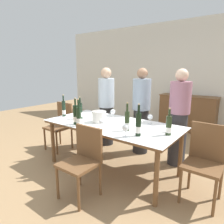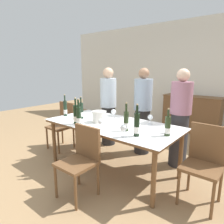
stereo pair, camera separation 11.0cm
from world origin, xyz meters
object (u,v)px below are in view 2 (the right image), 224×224
object	(u,v)px
wine_bottle_2	(65,109)
chair_left_end	(63,122)
wine_bottle_5	(76,115)
wine_glass_1	(114,112)
wine_glass_3	(124,128)
wine_bottle_4	(126,121)
wine_glass_0	(150,118)
person_guest_left	(143,112)
chair_right_end	(204,159)
wine_glass_4	(101,123)
ice_bucket	(99,116)
person_host	(108,107)
chair_near_front	(81,156)
wine_bottle_0	(81,111)
wine_bottle_6	(79,117)
sideboard_cabinet	(191,114)
wine_bottle_3	(167,127)
dining_table	(112,127)
person_guest_right	(180,119)
wine_bottle_1	(137,125)
wine_glass_2	(168,126)

from	to	relation	value
wine_bottle_2	chair_left_end	size ratio (longest dim) A/B	0.42
wine_bottle_5	wine_glass_1	distance (m)	0.68
wine_bottle_5	wine_glass_3	distance (m)	0.91
wine_glass_3	wine_bottle_4	bearing A→B (deg)	118.53
wine_glass_0	person_guest_left	size ratio (longest dim) A/B	0.10
wine_bottle_2	wine_bottle_4	distance (m)	1.34
wine_bottle_4	wine_bottle_5	xyz separation A→B (m)	(-0.79, -0.20, 0.01)
wine_bottle_5	chair_right_end	bearing A→B (deg)	14.48
wine_glass_3	wine_glass_4	bearing A→B (deg)	173.01
ice_bucket	person_host	xyz separation A→B (m)	(-0.54, 0.86, -0.05)
chair_left_end	chair_right_end	world-z (taller)	chair_right_end
chair_left_end	wine_glass_1	bearing A→B (deg)	9.96
wine_glass_4	chair_near_front	bearing A→B (deg)	-85.10
wine_bottle_0	wine_glass_3	bearing A→B (deg)	-15.63
wine_bottle_4	wine_bottle_6	bearing A→B (deg)	-161.43
sideboard_cabinet	wine_bottle_3	world-z (taller)	wine_bottle_3
wine_bottle_4	chair_near_front	xyz separation A→B (m)	(-0.27, -0.57, -0.38)
wine_glass_0	chair_right_end	bearing A→B (deg)	-15.62
dining_table	chair_near_front	bearing A→B (deg)	-81.54
wine_bottle_6	wine_glass_0	size ratio (longest dim) A/B	2.66
wine_glass_0	person_guest_right	size ratio (longest dim) A/B	0.10
wine_bottle_4	wine_glass_4	bearing A→B (deg)	-150.29
wine_bottle_0	wine_bottle_1	bearing A→B (deg)	-8.42
person_guest_right	wine_bottle_6	bearing A→B (deg)	-132.00
sideboard_cabinet	wine_glass_1	xyz separation A→B (m)	(-0.51, -2.52, 0.40)
dining_table	wine_bottle_6	xyz separation A→B (m)	(-0.31, -0.39, 0.20)
wine_glass_1	chair_right_end	xyz separation A→B (m)	(1.53, -0.20, -0.32)
dining_table	wine_glass_1	size ratio (longest dim) A/B	13.67
ice_bucket	wine_bottle_1	world-z (taller)	wine_bottle_1
dining_table	person_guest_right	xyz separation A→B (m)	(0.76, 0.79, 0.10)
wine_glass_2	chair_left_end	distance (m)	2.21
wine_bottle_5	wine_glass_3	size ratio (longest dim) A/B	2.50
wine_bottle_4	wine_bottle_5	world-z (taller)	wine_bottle_5
wine_glass_3	sideboard_cabinet	bearing A→B (deg)	93.42
wine_bottle_0	wine_glass_0	xyz separation A→B (m)	(1.08, 0.41, -0.02)
sideboard_cabinet	wine_bottle_5	size ratio (longest dim) A/B	3.46
chair_right_end	person_guest_left	distance (m)	1.53
wine_glass_0	chair_right_end	world-z (taller)	chair_right_end
wine_bottle_2	wine_bottle_1	bearing A→B (deg)	-4.62
wine_bottle_2	wine_bottle_5	world-z (taller)	wine_bottle_5
wine_bottle_6	wine_glass_2	xyz separation A→B (m)	(1.17, 0.51, -0.04)
dining_table	wine_glass_4	distance (m)	0.38
dining_table	wine_glass_4	world-z (taller)	wine_glass_4
sideboard_cabinet	wine_bottle_6	distance (m)	3.29
wine_glass_1	person_host	bearing A→B (deg)	137.09
sideboard_cabinet	dining_table	xyz separation A→B (m)	(-0.31, -2.81, 0.24)
wine_bottle_2	wine_glass_3	distance (m)	1.48
wine_bottle_1	wine_bottle_5	size ratio (longest dim) A/B	1.01
wine_bottle_0	wine_glass_1	distance (m)	0.55
chair_left_end	chair_near_front	world-z (taller)	chair_left_end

